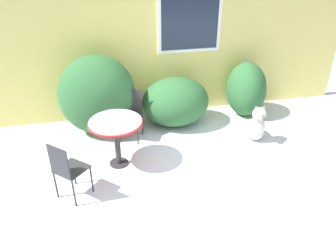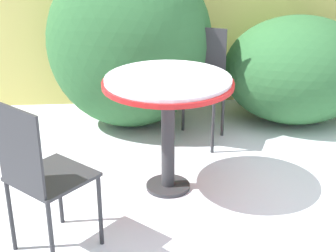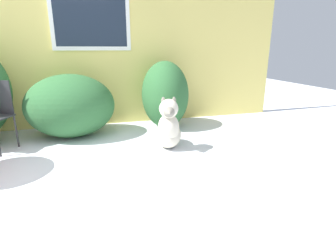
% 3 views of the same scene
% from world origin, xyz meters
% --- Properties ---
extents(ground_plane, '(16.00, 16.00, 0.00)m').
position_xyz_m(ground_plane, '(0.00, 0.00, 0.00)').
color(ground_plane, white).
extents(house_wall, '(8.00, 0.10, 3.15)m').
position_xyz_m(house_wall, '(0.04, 2.20, 1.60)').
color(house_wall, '#E5D16B').
rests_on(house_wall, ground_plane).
extents(shrub_middle, '(1.25, 1.00, 0.91)m').
position_xyz_m(shrub_middle, '(0.37, 1.63, 0.46)').
color(shrub_middle, '#2D6033').
rests_on(shrub_middle, ground_plane).
extents(shrub_right, '(0.74, 0.88, 1.07)m').
position_xyz_m(shrub_right, '(1.81, 1.73, 0.54)').
color(shrub_right, '#2D6033').
rests_on(shrub_right, ground_plane).
extents(dog, '(0.45, 0.73, 0.69)m').
position_xyz_m(dog, '(1.59, 0.77, 0.26)').
color(dog, beige).
rests_on(dog, ground_plane).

